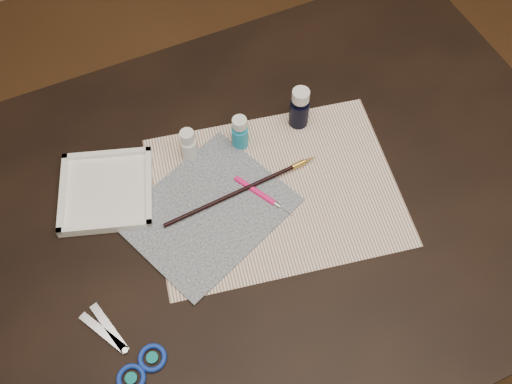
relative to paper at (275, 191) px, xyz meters
name	(u,v)px	position (x,y,z in m)	size (l,w,h in m)	color
ground	(256,329)	(-0.05, -0.01, -0.76)	(3.50, 3.50, 0.02)	#422614
table	(256,281)	(-0.05, -0.01, -0.38)	(1.30, 0.90, 0.75)	black
paper	(275,191)	(0.00, 0.00, 0.00)	(0.46, 0.35, 0.00)	white
canvas	(208,211)	(-0.13, 0.01, 0.00)	(0.28, 0.23, 0.00)	black
paint_bottle_white	(189,145)	(-0.12, 0.14, 0.04)	(0.03, 0.03, 0.08)	white
paint_bottle_cyan	(240,132)	(-0.02, 0.13, 0.04)	(0.03, 0.03, 0.08)	#1F94BB
paint_bottle_navy	(300,108)	(0.11, 0.13, 0.05)	(0.04, 0.04, 0.10)	black
paintbrush	(243,190)	(-0.06, 0.02, 0.01)	(0.32, 0.01, 0.01)	black
craft_knife	(264,197)	(-0.03, -0.01, 0.01)	(0.14, 0.01, 0.01)	#FC1774
scissors	(116,347)	(-0.36, -0.16, 0.00)	(0.18, 0.09, 0.01)	silver
palette_tray	(106,190)	(-0.29, 0.13, 0.01)	(0.17, 0.17, 0.02)	white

